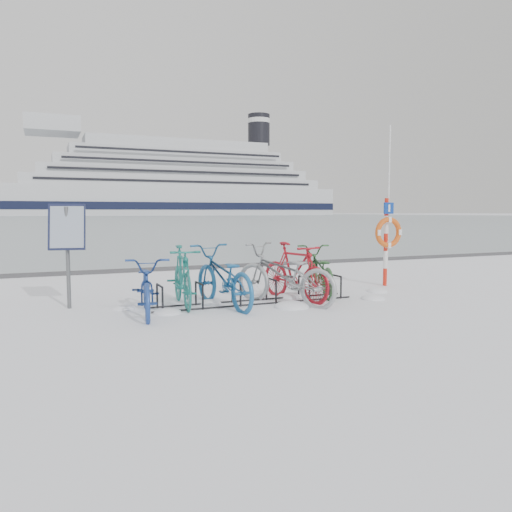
% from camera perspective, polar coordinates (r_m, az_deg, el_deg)
% --- Properties ---
extents(ground, '(900.00, 900.00, 0.00)m').
position_cam_1_polar(ground, '(9.53, -0.23, -5.40)').
color(ground, white).
rests_on(ground, ground).
extents(ice_sheet, '(400.00, 298.00, 0.02)m').
position_cam_1_polar(ice_sheet, '(163.68, -21.96, 4.10)').
color(ice_sheet, '#A6B4BC').
rests_on(ice_sheet, ground).
extents(quay_edge, '(400.00, 0.25, 0.10)m').
position_cam_1_polar(quay_edge, '(15.08, -9.01, -1.40)').
color(quay_edge, '#3F3F42').
rests_on(quay_edge, ground).
extents(bike_rack, '(4.00, 0.48, 0.46)m').
position_cam_1_polar(bike_rack, '(9.50, -0.23, -4.33)').
color(bike_rack, black).
rests_on(bike_rack, ground).
extents(info_board, '(0.66, 0.36, 1.88)m').
position_cam_1_polar(info_board, '(9.46, -20.78, 2.44)').
color(info_board, '#595B5E').
rests_on(info_board, ground).
extents(lifebuoy_station, '(0.72, 0.22, 3.73)m').
position_cam_1_polar(lifebuoy_station, '(11.98, 14.84, 2.60)').
color(lifebuoy_station, red).
rests_on(lifebuoy_station, ground).
extents(cruise_ferry, '(152.76, 28.78, 50.19)m').
position_cam_1_polar(cruise_ferry, '(240.37, -9.08, 7.85)').
color(cruise_ferry, silver).
rests_on(cruise_ferry, ground).
extents(bike_0, '(0.99, 2.06, 1.04)m').
position_cam_1_polar(bike_0, '(8.63, -12.35, -3.14)').
color(bike_0, navy).
rests_on(bike_0, ground).
extents(bike_1, '(0.75, 1.96, 1.15)m').
position_cam_1_polar(bike_1, '(9.32, -8.42, -2.12)').
color(bike_1, '#1A7066').
rests_on(bike_1, ground).
extents(bike_2, '(1.03, 2.28, 1.16)m').
position_cam_1_polar(bike_2, '(9.17, -3.84, -2.17)').
color(bike_2, '#1B5990').
rests_on(bike_2, ground).
extents(bike_3, '(1.77, 2.35, 1.18)m').
position_cam_1_polar(bike_3, '(9.39, 3.20, -1.92)').
color(bike_3, '#919597').
rests_on(bike_3, ground).
extents(bike_4, '(0.98, 2.02, 1.17)m').
position_cam_1_polar(bike_4, '(9.88, 4.44, -1.61)').
color(bike_4, '#A91621').
rests_on(bike_4, ground).
extents(bike_5, '(1.23, 2.13, 1.05)m').
position_cam_1_polar(bike_5, '(10.56, 7.22, -1.52)').
color(bike_5, '#27532A').
rests_on(bike_5, ground).
extents(snow_drifts, '(5.81, 1.88, 0.23)m').
position_cam_1_polar(snow_drifts, '(9.57, 2.45, -5.36)').
color(snow_drifts, white).
rests_on(snow_drifts, ground).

